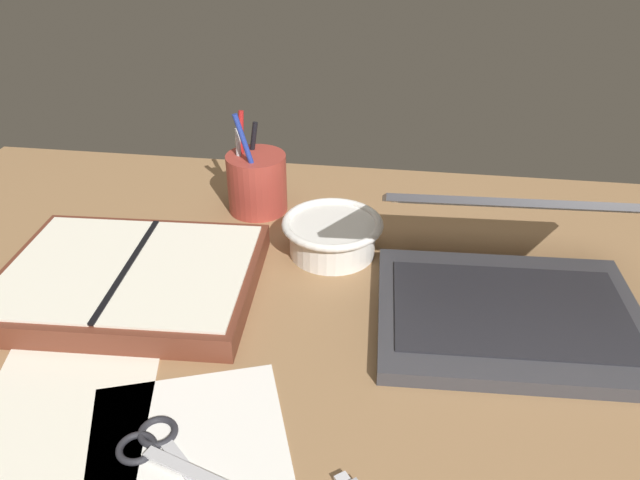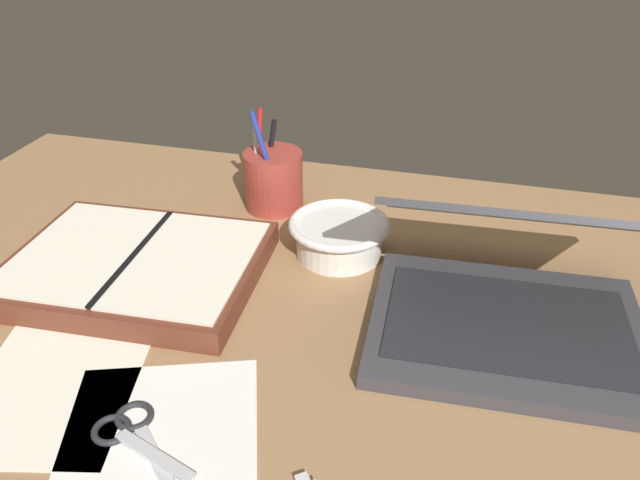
% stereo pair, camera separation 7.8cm
% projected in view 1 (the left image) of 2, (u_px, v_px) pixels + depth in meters
% --- Properties ---
extents(desk_top, '(1.40, 1.00, 0.02)m').
position_uv_depth(desk_top, '(327.00, 358.00, 0.71)').
color(desk_top, '#936D47').
rests_on(desk_top, ground).
extents(laptop, '(0.32, 0.31, 0.19)m').
position_uv_depth(laptop, '(511.00, 276.00, 0.74)').
color(laptop, '#38383D').
rests_on(laptop, desk_top).
extents(bowl, '(0.14, 0.14, 0.05)m').
position_uv_depth(bowl, '(332.00, 235.00, 0.87)').
color(bowl, silver).
rests_on(bowl, desk_top).
extents(pen_cup, '(0.09, 0.09, 0.17)m').
position_uv_depth(pen_cup, '(257.00, 182.00, 0.97)').
color(pen_cup, '#9E382D').
rests_on(pen_cup, desk_top).
extents(planner, '(0.33, 0.27, 0.04)m').
position_uv_depth(planner, '(130.00, 278.00, 0.80)').
color(planner, brown).
rests_on(planner, desk_top).
extents(scissors, '(0.12, 0.10, 0.01)m').
position_uv_depth(scissors, '(157.00, 447.00, 0.58)').
color(scissors, '#B7B7BC').
rests_on(scissors, desk_top).
extents(paper_sheet_beside_planner, '(0.23, 0.30, 0.00)m').
position_uv_depth(paper_sheet_beside_planner, '(73.00, 389.00, 0.65)').
color(paper_sheet_beside_planner, silver).
rests_on(paper_sheet_beside_planner, desk_top).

